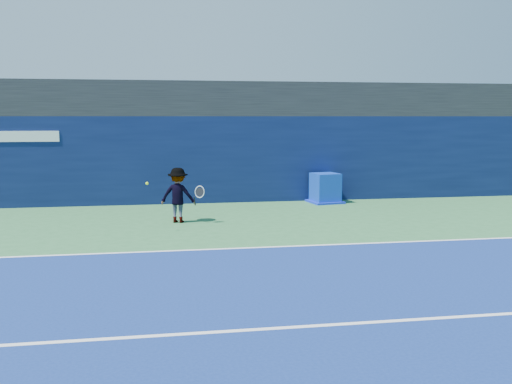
% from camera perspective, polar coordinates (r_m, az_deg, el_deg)
% --- Properties ---
extents(ground, '(80.00, 80.00, 0.00)m').
position_cam_1_polar(ground, '(10.15, -0.66, -9.56)').
color(ground, '#306C3B').
rests_on(ground, ground).
extents(baseline, '(24.00, 0.10, 0.01)m').
position_cam_1_polar(baseline, '(13.02, -2.72, -5.68)').
color(baseline, white).
rests_on(baseline, ground).
extents(service_line, '(24.00, 0.10, 0.01)m').
position_cam_1_polar(service_line, '(8.28, 1.55, -13.50)').
color(service_line, white).
rests_on(service_line, ground).
extents(stadium_band, '(36.00, 3.00, 1.20)m').
position_cam_1_polar(stadium_band, '(21.15, -5.58, 9.17)').
color(stadium_band, black).
rests_on(stadium_band, back_wall_assembly).
extents(back_wall_assembly, '(36.00, 1.03, 3.00)m').
position_cam_1_polar(back_wall_assembly, '(20.19, -5.32, 3.29)').
color(back_wall_assembly, '#0B163E').
rests_on(back_wall_assembly, ground).
extents(equipment_cart, '(1.24, 1.24, 1.03)m').
position_cam_1_polar(equipment_cart, '(20.05, 6.93, 0.28)').
color(equipment_cart, '#0C30AA').
rests_on(equipment_cart, ground).
extents(tennis_player, '(1.30, 0.85, 1.56)m').
position_cam_1_polar(tennis_player, '(16.28, -7.79, -0.31)').
color(tennis_player, silver).
rests_on(tennis_player, ground).
extents(tennis_ball, '(0.08, 0.08, 0.08)m').
position_cam_1_polar(tennis_ball, '(14.84, -10.85, 0.86)').
color(tennis_ball, '#CCF41B').
rests_on(tennis_ball, ground).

